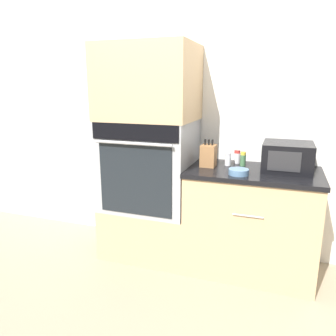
{
  "coord_description": "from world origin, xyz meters",
  "views": [
    {
      "loc": [
        0.7,
        -2.28,
        1.51
      ],
      "look_at": [
        -0.19,
        0.21,
        0.84
      ],
      "focal_mm": 35.0,
      "sensor_mm": 36.0,
      "label": 1
    }
  ],
  "objects_px": {
    "wall_oven": "(149,165)",
    "microwave": "(287,157)",
    "condiment_jar_near": "(228,159)",
    "condiment_jar_far": "(243,159)",
    "condiment_jar_mid": "(237,157)",
    "bowl": "(239,172)",
    "knife_block": "(208,155)"
  },
  "relations": [
    {
      "from": "microwave",
      "to": "condiment_jar_far",
      "type": "xyz_separation_m",
      "value": [
        -0.34,
        0.03,
        -0.05
      ]
    },
    {
      "from": "knife_block",
      "to": "condiment_jar_mid",
      "type": "relative_size",
      "value": 2.0
    },
    {
      "from": "wall_oven",
      "to": "bowl",
      "type": "bearing_deg",
      "value": -12.45
    },
    {
      "from": "microwave",
      "to": "condiment_jar_near",
      "type": "xyz_separation_m",
      "value": [
        -0.46,
        0.01,
        -0.06
      ]
    },
    {
      "from": "microwave",
      "to": "condiment_jar_far",
      "type": "relative_size",
      "value": 3.17
    },
    {
      "from": "wall_oven",
      "to": "condiment_jar_near",
      "type": "height_order",
      "value": "wall_oven"
    },
    {
      "from": "wall_oven",
      "to": "condiment_jar_mid",
      "type": "relative_size",
      "value": 6.97
    },
    {
      "from": "wall_oven",
      "to": "condiment_jar_mid",
      "type": "xyz_separation_m",
      "value": [
        0.73,
        0.2,
        0.08
      ]
    },
    {
      "from": "microwave",
      "to": "condiment_jar_far",
      "type": "bearing_deg",
      "value": 174.44
    },
    {
      "from": "bowl",
      "to": "condiment_jar_near",
      "type": "relative_size",
      "value": 1.43
    },
    {
      "from": "condiment_jar_mid",
      "to": "condiment_jar_far",
      "type": "height_order",
      "value": "condiment_jar_far"
    },
    {
      "from": "microwave",
      "to": "condiment_jar_near",
      "type": "height_order",
      "value": "microwave"
    },
    {
      "from": "condiment_jar_far",
      "to": "microwave",
      "type": "bearing_deg",
      "value": -5.56
    },
    {
      "from": "condiment_jar_near",
      "to": "condiment_jar_mid",
      "type": "bearing_deg",
      "value": 60.96
    },
    {
      "from": "knife_block",
      "to": "bowl",
      "type": "bearing_deg",
      "value": -33.94
    },
    {
      "from": "wall_oven",
      "to": "bowl",
      "type": "xyz_separation_m",
      "value": [
        0.8,
        -0.18,
        0.05
      ]
    },
    {
      "from": "bowl",
      "to": "microwave",
      "type": "bearing_deg",
      "value": 37.83
    },
    {
      "from": "microwave",
      "to": "condiment_jar_near",
      "type": "distance_m",
      "value": 0.47
    },
    {
      "from": "bowl",
      "to": "condiment_jar_far",
      "type": "xyz_separation_m",
      "value": [
        -0.01,
        0.29,
        0.04
      ]
    },
    {
      "from": "condiment_jar_mid",
      "to": "knife_block",
      "type": "bearing_deg",
      "value": -136.93
    },
    {
      "from": "condiment_jar_mid",
      "to": "condiment_jar_far",
      "type": "relative_size",
      "value": 0.94
    },
    {
      "from": "bowl",
      "to": "condiment_jar_near",
      "type": "distance_m",
      "value": 0.3
    },
    {
      "from": "condiment_jar_near",
      "to": "condiment_jar_far",
      "type": "bearing_deg",
      "value": 11.34
    },
    {
      "from": "wall_oven",
      "to": "microwave",
      "type": "distance_m",
      "value": 1.15
    },
    {
      "from": "bowl",
      "to": "knife_block",
      "type": "bearing_deg",
      "value": 146.06
    },
    {
      "from": "condiment_jar_far",
      "to": "condiment_jar_near",
      "type": "bearing_deg",
      "value": -168.66
    },
    {
      "from": "wall_oven",
      "to": "condiment_jar_mid",
      "type": "distance_m",
      "value": 0.76
    },
    {
      "from": "condiment_jar_mid",
      "to": "wall_oven",
      "type": "bearing_deg",
      "value": -164.62
    },
    {
      "from": "condiment_jar_near",
      "to": "condiment_jar_mid",
      "type": "xyz_separation_m",
      "value": [
        0.06,
        0.11,
        0.0
      ]
    },
    {
      "from": "wall_oven",
      "to": "microwave",
      "type": "bearing_deg",
      "value": 4.26
    },
    {
      "from": "condiment_jar_far",
      "to": "knife_block",
      "type": "bearing_deg",
      "value": -157.6
    },
    {
      "from": "microwave",
      "to": "knife_block",
      "type": "distance_m",
      "value": 0.61
    }
  ]
}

